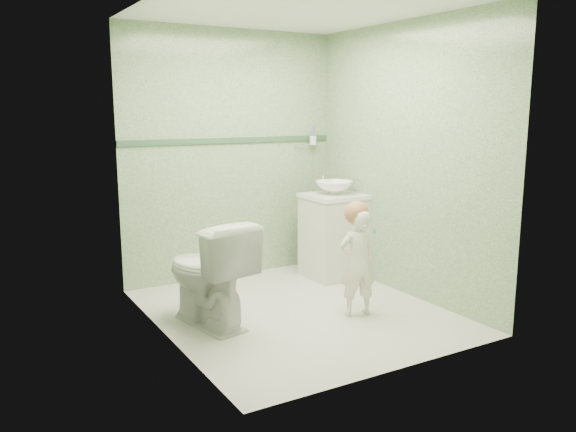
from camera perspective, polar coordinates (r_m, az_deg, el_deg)
ground at (r=4.85m, az=0.91°, el=-9.39°), size 2.50×2.50×0.00m
room_shell at (r=4.58m, az=0.95°, el=4.87°), size 2.50×2.54×2.40m
trim_stripe at (r=5.66m, az=-5.60°, el=7.43°), size 2.20×0.02×0.05m
vanity at (r=5.74m, az=4.48°, el=-2.09°), size 0.52×0.50×0.80m
counter at (r=5.67m, az=4.54°, el=1.96°), size 0.54×0.52×0.04m
basin at (r=5.65m, az=4.55°, el=2.80°), size 0.37×0.37×0.13m
faucet at (r=5.80m, az=3.52°, el=3.80°), size 0.03×0.13×0.18m
cup_holder at (r=6.04m, az=2.41°, el=7.48°), size 0.26×0.07×0.21m
toilet at (r=4.49m, az=-7.92°, el=-5.55°), size 0.61×0.89×0.83m
toddler at (r=4.68m, az=6.84°, el=-4.60°), size 0.36×0.27×0.87m
hair_cap at (r=4.61m, az=6.77°, el=0.28°), size 0.19×0.19×0.19m
teal_toothbrush at (r=4.54m, az=8.41°, el=-1.49°), size 0.11×0.14×0.08m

